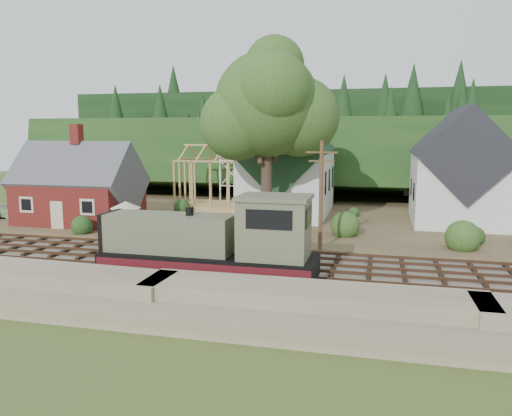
% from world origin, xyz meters
% --- Properties ---
extents(ground, '(140.00, 140.00, 0.00)m').
position_xyz_m(ground, '(0.00, 0.00, 0.00)').
color(ground, '#384C1E').
rests_on(ground, ground).
extents(embankment, '(64.00, 5.00, 1.60)m').
position_xyz_m(embankment, '(0.00, -8.50, 0.00)').
color(embankment, '#7F7259').
rests_on(embankment, ground).
extents(railroad_bed, '(64.00, 11.00, 0.16)m').
position_xyz_m(railroad_bed, '(0.00, 0.00, 0.08)').
color(railroad_bed, '#726B5B').
rests_on(railroad_bed, ground).
extents(village_flat, '(64.00, 26.00, 0.30)m').
position_xyz_m(village_flat, '(0.00, 18.00, 0.15)').
color(village_flat, brown).
rests_on(village_flat, ground).
extents(hillside, '(70.00, 28.96, 12.74)m').
position_xyz_m(hillside, '(0.00, 42.00, 0.00)').
color(hillside, '#1E3F19').
rests_on(hillside, ground).
extents(ridge, '(80.00, 20.00, 12.00)m').
position_xyz_m(ridge, '(0.00, 58.00, 0.00)').
color(ridge, black).
rests_on(ridge, ground).
extents(depot, '(10.80, 7.41, 9.00)m').
position_xyz_m(depot, '(-16.00, 11.00, 3.21)').
color(depot, '#541613').
rests_on(depot, village_flat).
extents(church, '(8.40, 15.17, 13.00)m').
position_xyz_m(church, '(2.00, 19.68, 5.18)').
color(church, silver).
rests_on(church, village_flat).
extents(farmhouse, '(8.40, 10.80, 10.60)m').
position_xyz_m(farmhouse, '(18.00, 19.00, 4.87)').
color(farmhouse, silver).
rests_on(farmhouse, village_flat).
extents(timber_frame, '(8.20, 6.20, 6.99)m').
position_xyz_m(timber_frame, '(-6.00, 22.00, 3.27)').
color(timber_frame, tan).
rests_on(timber_frame, village_flat).
extents(lattice_tower, '(3.20, 3.20, 12.12)m').
position_xyz_m(lattice_tower, '(-6.00, 28.00, 10.03)').
color(lattice_tower, silver).
rests_on(lattice_tower, village_flat).
extents(big_tree, '(10.90, 8.40, 14.70)m').
position_xyz_m(big_tree, '(2.17, 10.08, 10.22)').
color(big_tree, '#38281E').
rests_on(big_tree, village_flat).
extents(telegraph_pole_near, '(2.20, 0.28, 8.00)m').
position_xyz_m(telegraph_pole_near, '(7.00, 5.20, 4.25)').
color(telegraph_pole_near, '#4C331E').
rests_on(telegraph_pole_near, ground).
extents(locomotive, '(12.51, 3.13, 4.99)m').
position_xyz_m(locomotive, '(1.92, -3.00, 2.19)').
color(locomotive, black).
rests_on(locomotive, railroad_bed).
extents(car_blue, '(1.97, 3.97, 1.30)m').
position_xyz_m(car_blue, '(-4.20, 10.44, 0.95)').
color(car_blue, '#6290D3').
rests_on(car_blue, village_flat).
extents(car_green, '(3.96, 1.86, 1.25)m').
position_xyz_m(car_green, '(-24.75, 10.93, 0.93)').
color(car_green, gray).
rests_on(car_green, village_flat).
extents(car_red, '(4.75, 2.59, 1.26)m').
position_xyz_m(car_red, '(21.69, 16.98, 0.93)').
color(car_red, red).
rests_on(car_red, village_flat).
extents(patio_set, '(2.46, 2.46, 2.74)m').
position_xyz_m(patio_set, '(-8.95, 6.64, 2.63)').
color(patio_set, silver).
rests_on(patio_set, village_flat).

